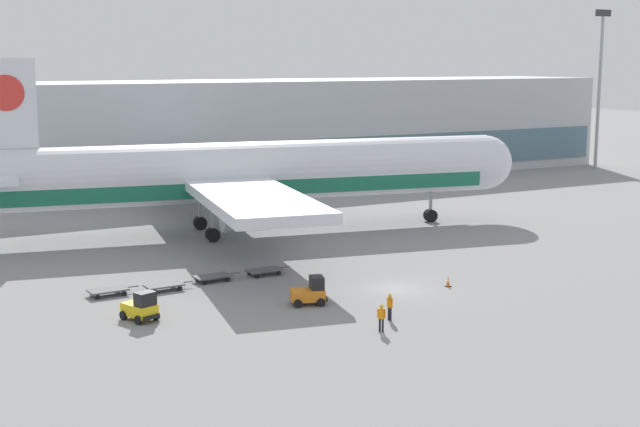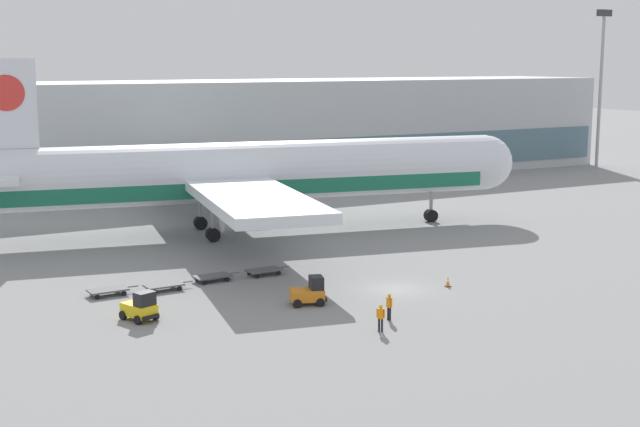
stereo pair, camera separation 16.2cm
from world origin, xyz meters
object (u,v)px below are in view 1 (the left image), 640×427
at_px(airplane_main, 239,174).
at_px(baggage_tug_foreground, 141,307).
at_px(baggage_dolly_trail, 264,270).
at_px(baggage_dolly_lead, 108,290).
at_px(baggage_dolly_third, 213,277).
at_px(light_mast, 600,78).
at_px(ground_crew_near, 381,315).
at_px(baggage_dolly_second, 164,285).
at_px(traffic_cone_near, 448,282).
at_px(ground_crew_far, 390,304).
at_px(baggage_tug_mid, 310,292).

xyz_separation_m(airplane_main, baggage_tug_foreground, (-17.59, -24.30, -4.96)).
bearing_deg(baggage_dolly_trail, baggage_dolly_lead, 178.22).
bearing_deg(baggage_dolly_third, airplane_main, 57.27).
bearing_deg(baggage_dolly_trail, airplane_main, 69.73).
distance_m(light_mast, ground_crew_near, 95.12).
xyz_separation_m(baggage_dolly_second, baggage_dolly_third, (4.19, 0.87, 0.00)).
xyz_separation_m(baggage_dolly_second, baggage_dolly_trail, (8.55, 0.85, 0.00)).
bearing_deg(traffic_cone_near, light_mast, 37.02).
distance_m(baggage_tug_foreground, ground_crew_near, 15.76).
bearing_deg(baggage_tug_foreground, baggage_dolly_trail, 101.39).
distance_m(light_mast, airplane_main, 74.39).
relative_size(light_mast, airplane_main, 0.42).
height_order(light_mast, ground_crew_far, light_mast).
bearing_deg(airplane_main, baggage_dolly_third, -109.29).
relative_size(baggage_dolly_third, ground_crew_near, 2.07).
height_order(baggage_tug_foreground, baggage_dolly_second, baggage_tug_foreground).
bearing_deg(baggage_tug_foreground, light_mast, 98.16).
bearing_deg(baggage_dolly_second, baggage_tug_mid, -50.78).
bearing_deg(ground_crew_far, traffic_cone_near, 117.19).
distance_m(baggage_dolly_second, ground_crew_near, 18.42).
distance_m(ground_crew_near, ground_crew_far, 2.67).
distance_m(light_mast, traffic_cone_near, 82.65).
height_order(baggage_tug_mid, traffic_cone_near, baggage_tug_mid).
relative_size(baggage_dolly_lead, ground_crew_far, 2.06).
bearing_deg(baggage_dolly_second, baggage_dolly_lead, 168.83).
xyz_separation_m(ground_crew_near, traffic_cone_near, (10.51, 7.17, -0.69)).
relative_size(baggage_tug_mid, ground_crew_near, 1.53).
height_order(baggage_tug_foreground, baggage_tug_mid, same).
bearing_deg(baggage_dolly_third, baggage_dolly_lead, 179.02).
relative_size(baggage_tug_mid, traffic_cone_near, 3.55).
bearing_deg(airplane_main, baggage_dolly_trail, -96.83).
distance_m(baggage_tug_foreground, baggage_dolly_second, 7.65).
bearing_deg(ground_crew_far, baggage_dolly_second, -147.83).
bearing_deg(baggage_tug_mid, light_mast, 49.95).
bearing_deg(ground_crew_near, airplane_main, 136.96).
distance_m(ground_crew_near, traffic_cone_near, 12.74).
bearing_deg(baggage_dolly_lead, ground_crew_near, -56.01).
bearing_deg(ground_crew_far, baggage_dolly_trail, -176.72).
bearing_deg(light_mast, baggage_dolly_second, -154.60).
relative_size(light_mast, baggage_tug_foreground, 8.83).
distance_m(airplane_main, baggage_tug_foreground, 30.40).
xyz_separation_m(baggage_dolly_lead, ground_crew_near, (12.68, -16.82, 0.68)).
xyz_separation_m(airplane_main, baggage_dolly_lead, (-17.80, -17.11, -5.45)).
xyz_separation_m(light_mast, ground_crew_far, (-73.73, -54.34, -12.99)).
relative_size(airplane_main, baggage_tug_mid, 20.98).
height_order(baggage_dolly_second, baggage_dolly_third, same).
distance_m(airplane_main, baggage_dolly_second, 23.07).
bearing_deg(baggage_dolly_lead, baggage_dolly_second, -11.17).
bearing_deg(baggage_dolly_trail, ground_crew_near, -92.67).
height_order(airplane_main, baggage_dolly_trail, airplane_main).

